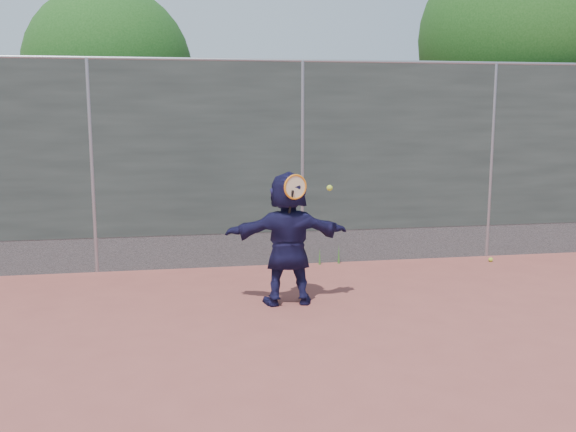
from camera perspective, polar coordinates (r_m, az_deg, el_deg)
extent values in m
plane|color=#9E4C42|center=(6.50, 7.30, -11.40)|extent=(80.00, 80.00, 0.00)
imported|color=#18163D|center=(7.61, 0.00, -1.98)|extent=(1.49, 0.51, 1.60)
sphere|color=#B4CF2E|center=(10.32, 17.57, -3.71)|extent=(0.07, 0.07, 0.07)
cube|color=#38423D|center=(9.49, 1.27, 6.09)|extent=(20.00, 0.04, 2.50)
cube|color=slate|center=(9.70, 1.24, -2.80)|extent=(20.00, 0.03, 0.50)
cylinder|color=gray|center=(9.50, 1.30, 13.63)|extent=(20.00, 0.05, 0.05)
cylinder|color=gray|center=(9.41, -17.02, 4.12)|extent=(0.06, 0.06, 3.00)
cylinder|color=gray|center=(9.51, 1.27, 4.58)|extent=(0.06, 0.06, 3.00)
cylinder|color=gray|center=(10.51, 17.59, 4.61)|extent=(0.06, 0.06, 3.00)
torus|color=orange|center=(7.32, 0.65, 2.60)|extent=(0.29, 0.12, 0.29)
cylinder|color=beige|center=(7.32, 0.65, 2.60)|extent=(0.24, 0.09, 0.25)
cylinder|color=black|center=(7.36, 0.24, 1.06)|extent=(0.07, 0.13, 0.33)
sphere|color=#B4CF2E|center=(7.34, 3.72, 2.51)|extent=(0.07, 0.07, 0.07)
cylinder|color=#382314|center=(13.16, 18.98, 4.55)|extent=(0.28, 0.28, 2.60)
sphere|color=#23561C|center=(13.19, 19.52, 14.51)|extent=(3.60, 3.60, 3.60)
sphere|color=#23561C|center=(13.69, 21.72, 12.67)|extent=(2.52, 2.52, 2.52)
cylinder|color=#382314|center=(12.41, -15.25, 3.54)|extent=(0.28, 0.28, 2.20)
sphere|color=#23561C|center=(12.37, -15.65, 12.44)|extent=(3.00, 3.00, 3.00)
sphere|color=#23561C|center=(12.52, -12.71, 11.14)|extent=(2.10, 2.10, 2.10)
cone|color=#387226|center=(9.66, 2.84, -3.58)|extent=(0.03, 0.03, 0.26)
cone|color=#387226|center=(9.74, 4.53, -3.37)|extent=(0.03, 0.03, 0.30)
cone|color=#387226|center=(9.57, 0.81, -3.81)|extent=(0.03, 0.03, 0.22)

